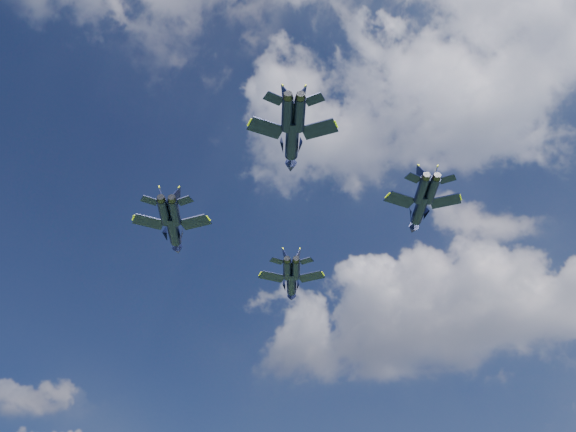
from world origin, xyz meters
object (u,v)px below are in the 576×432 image
Objects in this scene: jet_left at (174,231)px; jet_slot at (292,141)px; jet_lead at (292,283)px; jet_right at (419,210)px.

jet_left is 27.30m from jet_slot.
jet_lead is 26.86m from jet_left.
jet_slot reaches higher than jet_left.
jet_slot is at bearing -48.17° from jet_left.
jet_slot is (-10.77, -25.14, -2.80)m from jet_right.
jet_left is at bearing 130.91° from jet_slot.
jet_slot is (25.17, -10.56, 0.12)m from jet_left.
jet_slot is at bearing -140.59° from jet_right.
jet_right reaches higher than jet_lead.
jet_right reaches higher than jet_left.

